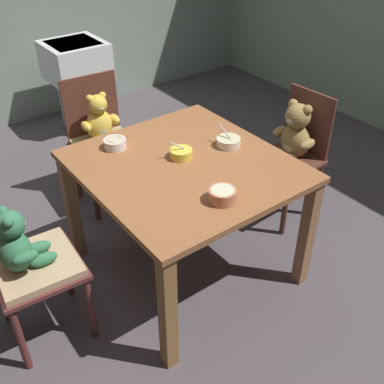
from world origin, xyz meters
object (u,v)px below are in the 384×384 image
object	(u,v)px
porridge_bowl_yellow_center	(181,153)
sink_basin	(77,74)
dining_table	(185,180)
teddy_chair_far_center	(294,142)
porridge_bowl_terracotta_near_right	(222,195)
teddy_chair_near_front	(23,258)
porridge_bowl_white_near_left	(115,143)
porridge_bowl_cream_far_center	(228,142)
teddy_chair_near_left	(102,133)

from	to	relation	value
porridge_bowl_yellow_center	sink_basin	distance (m)	2.03
dining_table	porridge_bowl_yellow_center	xyz separation A→B (m)	(-0.06, 0.02, 0.13)
teddy_chair_far_center	porridge_bowl_terracotta_near_right	size ratio (longest dim) A/B	6.39
teddy_chair_far_center	porridge_bowl_yellow_center	world-z (taller)	teddy_chair_far_center
dining_table	teddy_chair_near_front	xyz separation A→B (m)	(-0.05, -0.89, -0.10)
porridge_bowl_white_near_left	porridge_bowl_yellow_center	bearing A→B (deg)	36.94
teddy_chair_near_front	porridge_bowl_cream_far_center	bearing A→B (deg)	2.06
teddy_chair_near_left	sink_basin	xyz separation A→B (m)	(-1.13, 0.36, -0.00)
porridge_bowl_cream_far_center	porridge_bowl_white_near_left	bearing A→B (deg)	-124.86
porridge_bowl_cream_far_center	porridge_bowl_terracotta_near_right	bearing A→B (deg)	-43.66
sink_basin	teddy_chair_near_left	bearing A→B (deg)	-17.56
porridge_bowl_terracotta_near_right	porridge_bowl_cream_far_center	bearing A→B (deg)	136.34
teddy_chair_near_left	sink_basin	size ratio (longest dim) A/B	1.11
dining_table	porridge_bowl_white_near_left	distance (m)	0.44
dining_table	porridge_bowl_terracotta_near_right	world-z (taller)	porridge_bowl_terracotta_near_right
dining_table	teddy_chair_near_left	xyz separation A→B (m)	(-0.92, -0.02, -0.10)
teddy_chair_near_front	sink_basin	bearing A→B (deg)	62.66
teddy_chair_far_center	teddy_chair_near_left	bearing A→B (deg)	-47.29
porridge_bowl_terracotta_near_right	sink_basin	bearing A→B (deg)	170.83
teddy_chair_near_left	porridge_bowl_white_near_left	size ratio (longest dim) A/B	7.21
porridge_bowl_yellow_center	porridge_bowl_white_near_left	world-z (taller)	porridge_bowl_yellow_center
teddy_chair_far_center	porridge_bowl_yellow_center	bearing A→B (deg)	-4.80
porridge_bowl_cream_far_center	sink_basin	distance (m)	2.06
teddy_chair_near_left	porridge_bowl_white_near_left	xyz separation A→B (m)	(0.56, -0.19, 0.23)
porridge_bowl_terracotta_near_right	porridge_bowl_white_near_left	distance (m)	0.75
teddy_chair_near_left	porridge_bowl_cream_far_center	bearing A→B (deg)	23.29
dining_table	teddy_chair_near_left	world-z (taller)	teddy_chair_near_left
teddy_chair_near_left	porridge_bowl_cream_far_center	world-z (taller)	teddy_chair_near_left
porridge_bowl_white_near_left	sink_basin	world-z (taller)	sink_basin
porridge_bowl_cream_far_center	dining_table	bearing A→B (deg)	-88.90
teddy_chair_near_front	porridge_bowl_white_near_left	xyz separation A→B (m)	(-0.31, 0.68, 0.24)
teddy_chair_near_left	dining_table	bearing A→B (deg)	4.98
porridge_bowl_cream_far_center	sink_basin	xyz separation A→B (m)	(-2.04, 0.03, -0.23)
dining_table	teddy_chair_near_left	size ratio (longest dim) A/B	1.24
dining_table	porridge_bowl_cream_far_center	world-z (taller)	porridge_bowl_cream_far_center
teddy_chair_far_center	teddy_chair_near_front	bearing A→B (deg)	-3.49
teddy_chair_near_front	teddy_chair_near_left	bearing A→B (deg)	49.35
dining_table	porridge_bowl_terracotta_near_right	xyz separation A→B (m)	(0.37, -0.05, 0.14)
porridge_bowl_terracotta_near_right	teddy_chair_near_left	bearing A→B (deg)	178.45
teddy_chair_near_left	porridge_bowl_yellow_center	xyz separation A→B (m)	(0.87, 0.04, 0.23)
porridge_bowl_yellow_center	dining_table	bearing A→B (deg)	-20.12
porridge_bowl_terracotta_near_right	porridge_bowl_yellow_center	world-z (taller)	porridge_bowl_yellow_center
teddy_chair_far_center	teddy_chair_near_left	xyz separation A→B (m)	(-0.89, -0.91, -0.03)
teddy_chair_far_center	sink_basin	bearing A→B (deg)	-77.47
teddy_chair_far_center	porridge_bowl_yellow_center	size ratio (longest dim) A/B	6.71
porridge_bowl_terracotta_near_right	sink_basin	xyz separation A→B (m)	(-2.42, 0.39, -0.24)
dining_table	porridge_bowl_cream_far_center	distance (m)	0.33
sink_basin	dining_table	bearing A→B (deg)	-9.32
teddy_chair_far_center	sink_basin	size ratio (longest dim) A/B	1.08
teddy_chair_near_left	sink_basin	bearing A→B (deg)	166.21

